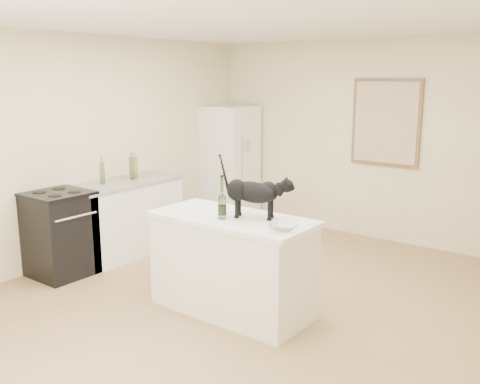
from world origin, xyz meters
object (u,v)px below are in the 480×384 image
Objects in this scene: black_cat at (253,195)px; wine_bottle at (222,200)px; glass_bowl at (283,227)px; stove at (60,235)px; fridge at (229,163)px.

black_cat is 0.27m from wine_bottle.
wine_bottle is 1.50× the size of glass_bowl.
black_cat is 1.74× the size of wine_bottle.
stove is at bearing -173.72° from glass_bowl.
fridge reaches higher than glass_bowl.
stove is 0.53× the size of fridge.
fridge is 3.36m from wine_bottle.
stove is 2.37m from black_cat.
stove is 2.98m from fridge.
black_cat is at bearing 11.92° from stove.
wine_bottle is (2.03, 0.28, 0.62)m from stove.
glass_bowl is at bearing -43.54° from black_cat.
wine_bottle is at bearing -178.99° from glass_bowl.
black_cat is (2.23, -2.48, 0.26)m from fridge.
fridge is at bearing 127.29° from wine_bottle.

